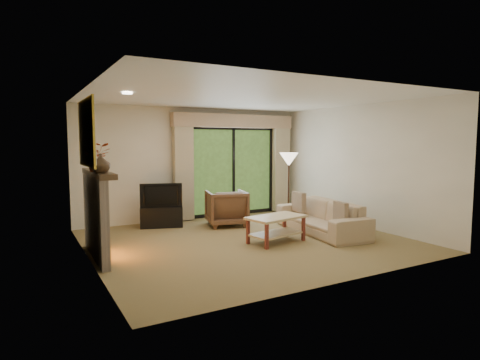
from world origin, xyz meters
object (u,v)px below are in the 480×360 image
media_console (162,217)px  sofa (321,217)px  armchair (226,208)px  coffee_table (276,229)px

media_console → sofa: (2.62, -2.10, 0.10)m
armchair → coffee_table: armchair is taller
sofa → armchair: bearing=-132.8°
coffee_table → media_console: bearing=110.3°
armchair → coffee_table: size_ratio=0.80×
media_console → armchair: size_ratio=1.04×
armchair → coffee_table: 1.76m
sofa → media_console: bearing=-122.1°
armchair → media_console: bearing=-8.4°
media_console → sofa: bearing=-20.9°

